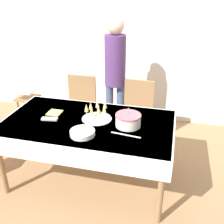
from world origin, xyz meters
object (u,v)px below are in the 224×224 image
plate_stack_main (82,133)px  person_standing (115,69)px  birthday_cake (128,120)px  champagne_tray (96,112)px  dining_chair_far_left (80,107)px  dining_chair_far_right (137,113)px  high_chair (28,103)px

plate_stack_main → person_standing: 1.29m
birthday_cake → champagne_tray: 0.37m
dining_chair_far_left → birthday_cake: size_ratio=3.63×
plate_stack_main → person_standing: bearing=89.0°
person_standing → dining_chair_far_left: bearing=-159.5°
dining_chair_far_left → plate_stack_main: size_ratio=3.93×
dining_chair_far_left → plate_stack_main: (0.44, -1.10, 0.27)m
dining_chair_far_right → high_chair: bearing=178.9°
plate_stack_main → dining_chair_far_left: bearing=111.9°
dining_chair_far_right → plate_stack_main: dining_chair_far_right is taller
dining_chair_far_left → dining_chair_far_right: size_ratio=1.00×
champagne_tray → plate_stack_main: 0.36m
birthday_cake → champagne_tray: birthday_cake is taller
person_standing → high_chair: size_ratio=2.44×
champagne_tray → high_chair: (-1.33, 0.77, -0.37)m
birthday_cake → high_chair: 1.92m
dining_chair_far_left → person_standing: (0.46, 0.17, 0.53)m
plate_stack_main → high_chair: size_ratio=0.34×
birthday_cake → high_chair: (-1.68, 0.84, -0.35)m
person_standing → high_chair: bearing=-173.9°
high_chair → champagne_tray: bearing=-30.1°
plate_stack_main → person_standing: size_ratio=0.14×
dining_chair_far_right → birthday_cake: bearing=-88.2°
champagne_tray → dining_chair_far_left: bearing=122.7°
champagne_tray → high_chair: champagne_tray is taller
dining_chair_far_right → high_chair: size_ratio=1.34×
birthday_cake → champagne_tray: bearing=168.8°
dining_chair_far_left → high_chair: 0.85m
birthday_cake → plate_stack_main: birthday_cake is taller
birthday_cake → person_standing: person_standing is taller
person_standing → birthday_cake: bearing=-69.4°
plate_stack_main → dining_chair_far_right: bearing=71.5°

